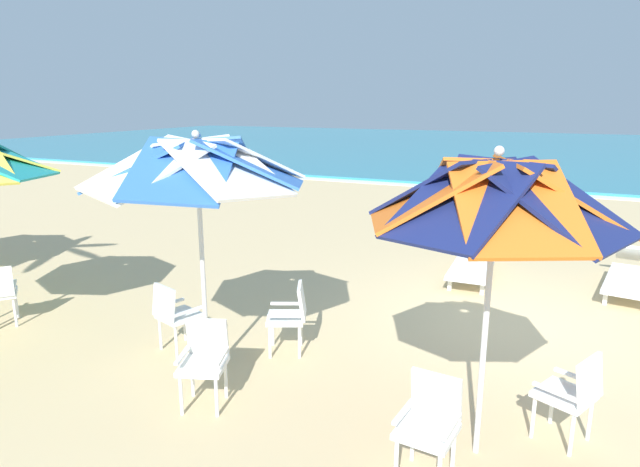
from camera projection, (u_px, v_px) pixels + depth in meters
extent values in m
plane|color=#D3B784|center=(521.00, 326.00, 7.42)|extent=(80.00, 80.00, 0.00)
cube|color=teal|center=(563.00, 149.00, 34.01)|extent=(80.00, 36.00, 0.10)
cube|color=white|center=(552.00, 194.00, 17.87)|extent=(80.00, 0.70, 0.01)
cylinder|color=silver|center=(484.00, 341.00, 4.50)|extent=(0.05, 0.05, 2.10)
cube|color=orange|center=(562.00, 194.00, 4.18)|extent=(1.12, 1.10, 0.55)
cube|color=navy|center=(527.00, 187.00, 4.54)|extent=(1.09, 1.15, 0.55)
cube|color=orange|center=(480.00, 184.00, 4.69)|extent=(1.10, 1.12, 0.55)
cube|color=navy|center=(441.00, 186.00, 4.56)|extent=(1.15, 1.09, 0.55)
cube|color=orange|center=(430.00, 193.00, 4.22)|extent=(1.12, 1.10, 0.55)
cube|color=navy|center=(459.00, 202.00, 3.87)|extent=(1.09, 1.15, 0.55)
cube|color=orange|center=(516.00, 206.00, 3.71)|extent=(1.10, 1.12, 0.55)
cube|color=navy|center=(561.00, 202.00, 3.84)|extent=(1.15, 1.09, 0.55)
sphere|color=silver|center=(499.00, 151.00, 4.12)|extent=(0.08, 0.08, 0.08)
cube|color=white|center=(426.00, 431.00, 4.30)|extent=(0.48, 0.48, 0.05)
cube|color=white|center=(436.00, 394.00, 4.41)|extent=(0.43, 0.14, 0.40)
cube|color=white|center=(452.00, 427.00, 4.17)|extent=(0.08, 0.40, 0.03)
cube|color=white|center=(403.00, 412.00, 4.37)|extent=(0.08, 0.40, 0.03)
cylinder|color=white|center=(396.00, 462.00, 4.30)|extent=(0.04, 0.04, 0.41)
cylinder|color=white|center=(453.00, 452.00, 4.41)|extent=(0.04, 0.04, 0.41)
cylinder|color=white|center=(413.00, 439.00, 4.59)|extent=(0.04, 0.04, 0.41)
cube|color=white|center=(564.00, 395.00, 4.83)|extent=(0.58, 0.58, 0.05)
cube|color=white|center=(590.00, 381.00, 4.63)|extent=(0.26, 0.42, 0.40)
cube|color=white|center=(555.00, 392.00, 4.68)|extent=(0.38, 0.20, 0.03)
cube|color=white|center=(576.00, 377.00, 4.93)|extent=(0.38, 0.20, 0.03)
cylinder|color=white|center=(533.00, 417.00, 4.90)|extent=(0.04, 0.04, 0.41)
cylinder|color=white|center=(552.00, 403.00, 5.13)|extent=(0.04, 0.04, 0.41)
cylinder|color=white|center=(572.00, 435.00, 4.64)|extent=(0.04, 0.04, 0.41)
cylinder|color=white|center=(590.00, 419.00, 4.87)|extent=(0.04, 0.04, 0.41)
cylinder|color=silver|center=(203.00, 281.00, 5.79)|extent=(0.05, 0.05, 2.23)
cube|color=blue|center=(251.00, 163.00, 5.47)|extent=(1.31, 1.21, 0.54)
cube|color=white|center=(242.00, 159.00, 5.86)|extent=(1.22, 1.26, 0.54)
cube|color=blue|center=(210.00, 157.00, 6.03)|extent=(1.21, 1.31, 0.54)
cube|color=white|center=(171.00, 159.00, 5.89)|extent=(1.26, 1.22, 0.54)
cube|color=blue|center=(143.00, 163.00, 5.51)|extent=(1.31, 1.21, 0.54)
cube|color=white|center=(145.00, 167.00, 5.13)|extent=(1.22, 1.26, 0.54)
cube|color=blue|center=(181.00, 170.00, 4.95)|extent=(1.21, 1.31, 0.54)
cube|color=white|center=(227.00, 168.00, 5.10)|extent=(1.26, 1.22, 0.54)
sphere|color=silver|center=(195.00, 134.00, 5.42)|extent=(0.08, 0.08, 0.08)
cube|color=white|center=(285.00, 318.00, 6.55)|extent=(0.58, 0.58, 0.05)
cube|color=white|center=(302.00, 301.00, 6.49)|extent=(0.26, 0.42, 0.40)
cube|color=white|center=(284.00, 316.00, 6.32)|extent=(0.38, 0.20, 0.03)
cube|color=white|center=(287.00, 303.00, 6.71)|extent=(0.38, 0.20, 0.03)
cylinder|color=white|center=(270.00, 342.00, 6.43)|extent=(0.04, 0.04, 0.41)
cylinder|color=white|center=(273.00, 330.00, 6.77)|extent=(0.04, 0.04, 0.41)
cylinder|color=white|center=(299.00, 342.00, 6.43)|extent=(0.04, 0.04, 0.41)
cylinder|color=white|center=(301.00, 330.00, 6.77)|extent=(0.04, 0.04, 0.41)
cube|color=white|center=(203.00, 366.00, 5.36)|extent=(0.56, 0.56, 0.05)
cube|color=white|center=(208.00, 336.00, 5.50)|extent=(0.43, 0.23, 0.40)
cube|color=white|center=(222.00, 356.00, 5.32)|extent=(0.17, 0.39, 0.03)
cube|color=white|center=(183.00, 355.00, 5.35)|extent=(0.17, 0.39, 0.03)
cylinder|color=white|center=(217.00, 397.00, 5.23)|extent=(0.04, 0.04, 0.41)
cylinder|color=white|center=(181.00, 395.00, 5.26)|extent=(0.04, 0.04, 0.41)
cylinder|color=white|center=(226.00, 379.00, 5.57)|extent=(0.04, 0.04, 0.41)
cylinder|color=white|center=(193.00, 378.00, 5.60)|extent=(0.04, 0.04, 0.41)
cube|color=white|center=(180.00, 316.00, 6.62)|extent=(0.55, 0.55, 0.05)
cube|color=white|center=(164.00, 303.00, 6.42)|extent=(0.43, 0.22, 0.40)
cube|color=white|center=(170.00, 303.00, 6.73)|extent=(0.16, 0.39, 0.03)
cube|color=white|center=(188.00, 311.00, 6.46)|extent=(0.16, 0.39, 0.03)
cylinder|color=white|center=(185.00, 325.00, 6.92)|extent=(0.04, 0.04, 0.41)
cylinder|color=white|center=(201.00, 333.00, 6.68)|extent=(0.04, 0.04, 0.41)
cylinder|color=white|center=(160.00, 333.00, 6.67)|extent=(0.04, 0.04, 0.41)
cylinder|color=white|center=(176.00, 342.00, 6.43)|extent=(0.04, 0.04, 0.41)
cube|color=#EFDB4C|center=(3.00, 155.00, 6.83)|extent=(1.24, 1.31, 0.48)
cube|color=white|center=(14.00, 284.00, 7.42)|extent=(0.33, 0.28, 0.03)
cylinder|color=white|center=(16.00, 304.00, 7.64)|extent=(0.04, 0.04, 0.41)
cylinder|color=white|center=(15.00, 312.00, 7.33)|extent=(0.04, 0.04, 0.41)
cube|color=white|center=(629.00, 280.00, 8.51)|extent=(0.89, 1.78, 0.06)
cube|color=white|center=(636.00, 253.00, 9.32)|extent=(0.67, 0.56, 0.36)
cube|color=white|center=(605.00, 297.00, 8.16)|extent=(0.06, 0.06, 0.22)
cube|color=white|center=(614.00, 275.00, 9.20)|extent=(0.06, 0.06, 0.22)
cube|color=white|center=(472.00, 266.00, 9.22)|extent=(0.69, 1.72, 0.06)
cube|color=white|center=(481.00, 241.00, 10.12)|extent=(0.62, 0.50, 0.36)
cube|color=white|center=(482.00, 288.00, 8.59)|extent=(0.06, 0.06, 0.22)
cube|color=white|center=(450.00, 284.00, 8.79)|extent=(0.06, 0.06, 0.22)
cube|color=white|center=(491.00, 266.00, 9.73)|extent=(0.06, 0.06, 0.22)
cube|color=white|center=(462.00, 263.00, 9.92)|extent=(0.06, 0.06, 0.22)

